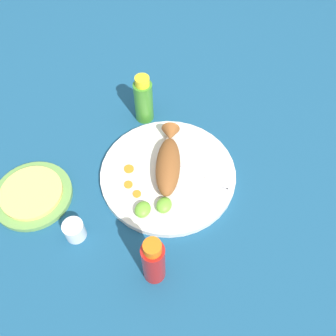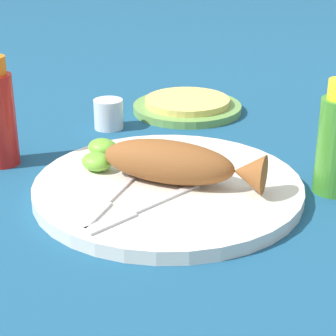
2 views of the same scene
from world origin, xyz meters
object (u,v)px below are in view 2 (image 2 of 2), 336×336
at_px(fork_far, 109,200).
at_px(tortilla_plate, 187,108).
at_px(fork_near, 138,210).
at_px(main_plate, 168,188).
at_px(salt_cup, 109,116).
at_px(fried_fish, 179,163).

relative_size(fork_far, tortilla_plate, 0.88).
bearing_deg(fork_near, tortilla_plate, -143.51).
distance_m(main_plate, salt_cup, 0.29).
relative_size(fried_fish, fork_far, 1.27).
distance_m(main_plate, tortilla_plate, 0.36).
distance_m(fork_far, salt_cup, 0.33).
distance_m(fork_near, tortilla_plate, 0.45).
relative_size(fork_far, salt_cup, 3.49).
bearing_deg(tortilla_plate, fork_far, 112.82).
bearing_deg(salt_cup, fork_far, 132.96).
bearing_deg(salt_cup, fried_fish, 151.43).
height_order(main_plate, tortilla_plate, main_plate).
xyz_separation_m(salt_cup, tortilla_plate, (-0.05, -0.16, -0.02)).
xyz_separation_m(fried_fish, tortilla_plate, (0.21, -0.30, -0.04)).
relative_size(fork_near, salt_cup, 3.58).
bearing_deg(fork_far, salt_cup, -154.59).
xyz_separation_m(fork_near, salt_cup, (0.27, -0.24, 0.00)).
distance_m(fork_far, tortilla_plate, 0.43).
bearing_deg(main_plate, fork_far, 75.75).
xyz_separation_m(fork_near, tortilla_plate, (0.22, -0.40, -0.01)).
bearing_deg(tortilla_plate, main_plate, 121.96).
xyz_separation_m(fork_far, salt_cup, (0.22, -0.24, 0.00)).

